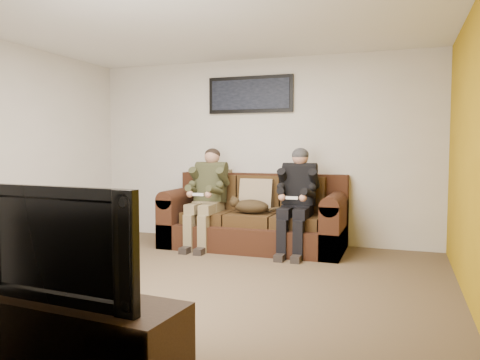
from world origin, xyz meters
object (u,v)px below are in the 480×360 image
at_px(person_right, 297,193).
at_px(television, 67,242).
at_px(sofa, 255,219).
at_px(tv_stand, 69,335).
at_px(framed_poster, 250,95).
at_px(cat, 250,206).
at_px(person_left, 207,191).

xyz_separation_m(person_right, television, (-0.60, -3.58, 0.03)).
distance_m(sofa, tv_stand, 3.79).
bearing_deg(framed_poster, cat, -72.30).
bearing_deg(person_right, person_left, -179.98).
bearing_deg(person_right, framed_poster, 144.62).
height_order(cat, tv_stand, cat).
xyz_separation_m(sofa, person_left, (-0.62, -0.20, 0.39)).
distance_m(person_left, television, 3.64).
xyz_separation_m(person_left, cat, (0.62, -0.03, -0.18)).
bearing_deg(sofa, person_left, -161.96).
bearing_deg(television, sofa, 95.07).
bearing_deg(person_right, tv_stand, -99.54).
bearing_deg(sofa, tv_stand, -89.75).
bearing_deg(television, cat, 95.14).
distance_m(framed_poster, television, 4.37).
bearing_deg(person_right, sofa, 162.00).
bearing_deg(cat, framed_poster, 107.70).
bearing_deg(cat, sofa, 89.09).
height_order(person_right, tv_stand, person_right).
bearing_deg(framed_poster, person_right, -35.38).
xyz_separation_m(cat, television, (0.02, -3.55, 0.21)).
height_order(person_left, framed_poster, framed_poster).
height_order(sofa, framed_poster, framed_poster).
height_order(tv_stand, television, television).
relative_size(framed_poster, television, 1.07).
bearing_deg(television, framed_poster, 97.79).
height_order(person_left, cat, person_left).
distance_m(person_left, cat, 0.64).
xyz_separation_m(person_right, framed_poster, (-0.82, 0.58, 1.34)).
height_order(person_right, cat, person_right).
xyz_separation_m(sofa, person_right, (0.62, -0.20, 0.39)).
xyz_separation_m(framed_poster, television, (0.22, -4.17, -1.31)).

